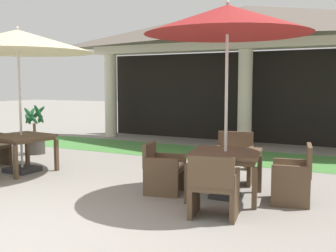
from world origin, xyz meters
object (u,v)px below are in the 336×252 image
object	(u,v)px
patio_chair_near_foreground_east	(294,176)
patio_chair_near_foreground_west	(163,170)
patio_table_near_foreground	(225,157)
terracotta_urn	(248,161)
patio_chair_near_foreground_north	(234,159)
patio_chair_near_foreground_south	(214,187)
patio_table_mid_left	(21,140)
patio_umbrella_mid_left	(18,42)
potted_palm_left_edge	(35,139)
patio_umbrella_near_foreground	(227,20)

from	to	relation	value
patio_chair_near_foreground_east	patio_chair_near_foreground_west	world-z (taller)	patio_chair_near_foreground_east
patio_table_near_foreground	terracotta_urn	world-z (taller)	patio_table_near_foreground
patio_chair_near_foreground_east	patio_chair_near_foreground_north	distance (m)	1.43
patio_chair_near_foreground_south	patio_chair_near_foreground_east	bearing A→B (deg)	44.86
patio_chair_near_foreground_east	patio_table_mid_left	size ratio (longest dim) A/B	0.77
patio_chair_near_foreground_south	patio_table_mid_left	bearing A→B (deg)	157.34
patio_table_near_foreground	terracotta_urn	bearing A→B (deg)	98.15
patio_chair_near_foreground_south	patio_chair_near_foreground_west	distance (m)	1.42
patio_chair_near_foreground_west	patio_chair_near_foreground_east	bearing A→B (deg)	90.00
patio_chair_near_foreground_north	patio_umbrella_mid_left	world-z (taller)	patio_umbrella_mid_left
potted_palm_left_edge	patio_chair_near_foreground_west	bearing A→B (deg)	-21.10
patio_chair_near_foreground_east	potted_palm_left_edge	distance (m)	6.76
patio_table_near_foreground	patio_chair_near_foreground_south	world-z (taller)	patio_chair_near_foreground_south
patio_table_near_foreground	patio_umbrella_near_foreground	bearing A→B (deg)	90.00
patio_umbrella_near_foreground	patio_chair_near_foreground_east	xyz separation A→B (m)	(0.99, 0.20, -2.29)
patio_chair_near_foreground_east	patio_umbrella_mid_left	size ratio (longest dim) A/B	0.30
patio_chair_near_foreground_east	patio_chair_near_foreground_north	bearing A→B (deg)	45.04
patio_table_near_foreground	patio_chair_near_foreground_west	distance (m)	1.03
patio_chair_near_foreground_east	patio_chair_near_foreground_south	bearing A→B (deg)	134.86
patio_chair_near_foreground_north	patio_table_near_foreground	bearing A→B (deg)	90.00
patio_umbrella_near_foreground	patio_table_mid_left	bearing A→B (deg)	-178.44
patio_chair_near_foreground_south	potted_palm_left_edge	xyz separation A→B (m)	(-5.82, 2.58, -0.03)
patio_table_near_foreground	patio_chair_near_foreground_south	xyz separation A→B (m)	(0.20, -0.99, -0.23)
patio_umbrella_near_foreground	patio_chair_near_foreground_west	world-z (taller)	patio_umbrella_near_foreground
patio_chair_near_foreground_north	terracotta_urn	size ratio (longest dim) A/B	2.12
patio_umbrella_near_foreground	patio_umbrella_mid_left	size ratio (longest dim) A/B	1.01
patio_table_near_foreground	patio_umbrella_mid_left	xyz separation A→B (m)	(-4.23, -0.12, 1.92)
patio_umbrella_near_foreground	patio_chair_near_foreground_east	distance (m)	2.51
patio_table_mid_left	patio_umbrella_mid_left	world-z (taller)	patio_umbrella_mid_left
patio_umbrella_near_foreground	patio_chair_near_foreground_north	distance (m)	2.49
patio_umbrella_near_foreground	patio_umbrella_mid_left	world-z (taller)	patio_umbrella_near_foreground
patio_chair_near_foreground_east	patio_chair_near_foreground_north	size ratio (longest dim) A/B	0.98
patio_chair_near_foreground_south	terracotta_urn	size ratio (longest dim) A/B	2.01
patio_chair_near_foreground_east	patio_chair_near_foreground_south	size ratio (longest dim) A/B	1.03
patio_umbrella_near_foreground	patio_chair_near_foreground_south	bearing A→B (deg)	-78.44
patio_umbrella_mid_left	potted_palm_left_edge	distance (m)	3.10
patio_chair_near_foreground_south	patio_chair_near_foreground_west	xyz separation A→B (m)	(-1.18, 0.78, -0.03)
patio_umbrella_near_foreground	patio_table_near_foreground	bearing A→B (deg)	-90.00
patio_chair_near_foreground_west	patio_chair_near_foreground_south	bearing A→B (deg)	44.92
patio_chair_near_foreground_north	potted_palm_left_edge	size ratio (longest dim) A/B	0.71
patio_table_near_foreground	patio_table_mid_left	world-z (taller)	patio_table_mid_left
patio_table_mid_left	terracotta_urn	xyz separation A→B (m)	(3.91, 2.36, -0.48)
patio_chair_near_foreground_south	potted_palm_left_edge	world-z (taller)	potted_palm_left_edge
patio_table_near_foreground	patio_umbrella_near_foreground	distance (m)	2.06
patio_chair_near_foreground_north	patio_umbrella_near_foreground	bearing A→B (deg)	90.00
patio_chair_near_foreground_east	potted_palm_left_edge	xyz separation A→B (m)	(-6.61, 1.39, -0.02)
patio_umbrella_near_foreground	patio_chair_near_foreground_north	bearing A→B (deg)	101.56
patio_umbrella_near_foreground	patio_umbrella_mid_left	bearing A→B (deg)	-178.44
patio_umbrella_near_foreground	potted_palm_left_edge	distance (m)	6.29
patio_chair_near_foreground_north	patio_chair_near_foreground_west	xyz separation A→B (m)	(-0.78, -1.19, -0.04)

